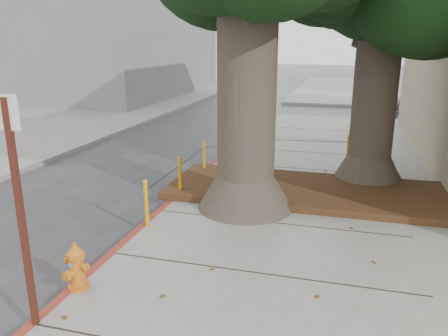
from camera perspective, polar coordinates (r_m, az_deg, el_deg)
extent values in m
plane|color=#28282B|center=(7.11, 0.24, -14.04)|extent=(140.00, 140.00, 0.00)
cube|color=slate|center=(36.37, 22.58, 9.38)|extent=(16.00, 20.00, 0.15)
cube|color=maroon|center=(9.81, -7.26, -4.89)|extent=(0.14, 26.00, 0.16)
cube|color=black|center=(10.41, 10.71, -2.90)|extent=(6.40, 2.60, 0.16)
cube|color=slate|center=(32.59, -16.27, 19.78)|extent=(12.00, 16.00, 12.00)
cube|color=silver|center=(54.37, -4.96, 20.19)|extent=(12.00, 18.00, 15.00)
cone|color=#4C3F33|center=(9.36, 2.80, -3.06)|extent=(2.04, 2.04, 0.70)
cylinder|color=#4C3F33|center=(8.90, 2.98, 9.38)|extent=(1.20, 1.20, 4.22)
cone|color=#4C3F33|center=(11.57, 18.27, -0.11)|extent=(1.77, 1.77, 0.70)
cylinder|color=#4C3F33|center=(11.22, 19.09, 8.85)|extent=(1.04, 1.04, 3.84)
cylinder|color=orange|center=(8.48, -10.11, -4.65)|extent=(0.08, 0.08, 0.90)
sphere|color=orange|center=(8.34, -10.26, -1.75)|extent=(0.09, 0.09, 0.09)
cylinder|color=orange|center=(10.04, -5.75, -1.17)|extent=(0.08, 0.08, 0.90)
sphere|color=orange|center=(9.92, -5.83, 1.31)|extent=(0.09, 0.09, 0.09)
cylinder|color=orange|center=(11.67, -2.60, 1.35)|extent=(0.08, 0.08, 0.90)
sphere|color=orange|center=(11.57, -2.63, 3.51)|extent=(0.09, 0.09, 0.09)
cylinder|color=orange|center=(12.75, 5.93, 2.55)|extent=(0.08, 0.08, 0.90)
sphere|color=orange|center=(12.65, 5.99, 4.53)|extent=(0.09, 0.09, 0.09)
cylinder|color=orange|center=(12.78, 15.85, 2.05)|extent=(0.08, 0.08, 0.90)
sphere|color=orange|center=(12.69, 16.01, 4.02)|extent=(0.09, 0.09, 0.09)
cylinder|color=black|center=(9.17, -7.81, -1.17)|extent=(0.02, 1.80, 0.02)
cylinder|color=black|center=(10.78, -4.09, 1.56)|extent=(0.02, 1.80, 0.02)
cylinder|color=black|center=(12.11, 1.86, 3.22)|extent=(1.51, 1.51, 0.02)
cylinder|color=black|center=(12.66, 10.96, 3.49)|extent=(2.20, 0.22, 0.02)
cylinder|color=orange|center=(6.85, -18.44, -14.46)|extent=(0.37, 0.37, 0.06)
cylinder|color=orange|center=(6.73, -18.63, -12.59)|extent=(0.26, 0.26, 0.47)
cylinder|color=orange|center=(6.62, -18.82, -10.73)|extent=(0.34, 0.34, 0.07)
cone|color=orange|center=(6.58, -18.89, -10.03)|extent=(0.31, 0.31, 0.13)
cylinder|color=orange|center=(6.55, -18.96, -9.37)|extent=(0.07, 0.07, 0.05)
cylinder|color=orange|center=(6.77, -19.40, -11.43)|extent=(0.15, 0.12, 0.08)
cylinder|color=orange|center=(6.60, -18.01, -12.05)|extent=(0.15, 0.12, 0.08)
cylinder|color=orange|center=(6.67, -19.38, -12.94)|extent=(0.15, 0.16, 0.12)
cube|color=#5999D8|center=(6.62, -19.44, -11.92)|extent=(0.06, 0.02, 0.07)
cube|color=#471911|center=(5.67, -24.94, -6.06)|extent=(0.08, 0.08, 2.85)
cube|color=silver|center=(5.36, -26.51, 6.48)|extent=(0.29, 0.05, 0.40)
imported|color=gray|center=(25.25, 24.49, 7.83)|extent=(3.39, 1.64, 1.12)
imported|color=black|center=(27.02, -15.80, 9.34)|extent=(2.17, 4.70, 1.33)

